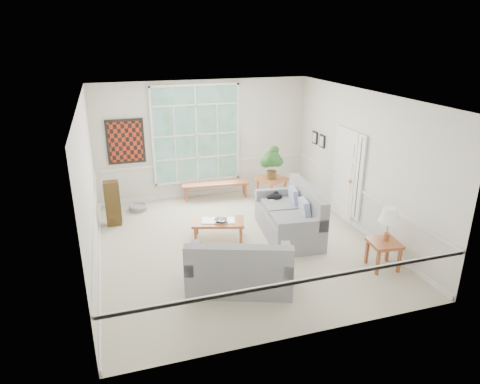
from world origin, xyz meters
name	(u,v)px	position (x,y,z in m)	size (l,w,h in m)	color
floor	(238,244)	(0.00, 0.00, -0.01)	(5.50, 6.00, 0.01)	#BBB39E
ceiling	(238,96)	(0.00, 0.00, 3.00)	(5.50, 6.00, 0.02)	white
wall_back	(204,139)	(0.00, 3.00, 1.50)	(5.50, 0.02, 3.00)	silver
wall_front	(305,242)	(0.00, -3.00, 1.50)	(5.50, 0.02, 3.00)	silver
wall_left	(89,189)	(-2.75, 0.00, 1.50)	(0.02, 6.00, 3.00)	silver
wall_right	(362,162)	(2.75, 0.00, 1.50)	(0.02, 6.00, 3.00)	silver
window_back	(196,135)	(-0.20, 2.96, 1.65)	(2.30, 0.08, 2.40)	white
entry_door	(344,174)	(2.71, 0.60, 1.05)	(0.08, 0.90, 2.10)	white
door_sidelight	(359,178)	(2.71, -0.03, 1.15)	(0.08, 0.26, 1.90)	white
wall_art	(126,142)	(-1.95, 2.95, 1.60)	(0.90, 0.06, 1.10)	#5A1A10
wall_frame_near	(322,141)	(2.71, 1.75, 1.55)	(0.04, 0.26, 0.32)	black
wall_frame_far	(314,138)	(2.71, 2.15, 1.55)	(0.04, 0.26, 0.32)	black
loveseat_right	(289,212)	(1.13, 0.07, 0.53)	(1.01, 1.95, 1.06)	gray
loveseat_front	(239,262)	(-0.45, -1.52, 0.47)	(1.74, 0.90, 0.94)	gray
coffee_table	(218,229)	(-0.33, 0.36, 0.20)	(1.07, 0.59, 0.40)	#9D512C
pewter_bowl	(221,220)	(-0.28, 0.30, 0.44)	(0.32, 0.32, 0.08)	#9A9A9F
window_bench	(216,190)	(0.20, 2.65, 0.20)	(1.74, 0.34, 0.41)	#9D512C
end_table	(271,189)	(1.51, 2.02, 0.31)	(0.63, 0.63, 0.63)	#9D512C
houseplant	(272,163)	(1.47, 1.94, 1.05)	(0.49, 0.49, 0.84)	#244F20
side_table	(383,255)	(2.25, -1.71, 0.27)	(0.52, 0.52, 0.53)	#9D512C
table_lamp	(388,224)	(2.31, -1.67, 0.85)	(0.37, 0.37, 0.63)	white
pet_bed	(138,208)	(-1.82, 2.41, 0.07)	(0.45, 0.45, 0.13)	gray
floor_speaker	(113,203)	(-2.40, 1.72, 0.51)	(0.32, 0.25, 1.02)	#402D13
cat	(275,197)	(1.09, 0.76, 0.62)	(0.35, 0.25, 0.17)	black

